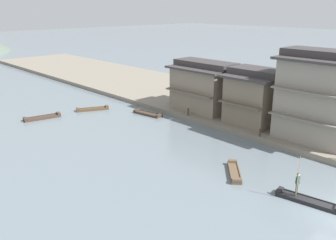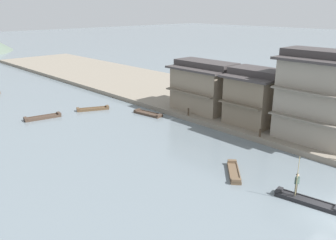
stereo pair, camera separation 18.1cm
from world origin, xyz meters
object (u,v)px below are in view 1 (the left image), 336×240
boat_foreground_poled (307,201)px  house_waterfront_tall (205,86)px  house_waterfront_second (256,96)px  mooring_post_dock_far (188,112)px  boatman_person (298,181)px  boat_moored_third (148,114)px  house_waterfront_nearest (322,97)px  boat_moored_far (42,118)px  boat_moored_second (234,172)px  mooring_post_dock_mid (260,133)px  boat_midriver_drifting (93,109)px

boat_foreground_poled → house_waterfront_tall: 22.74m
house_waterfront_second → mooring_post_dock_far: (-3.69, 6.89, -2.55)m
boatman_person → boat_moored_third: boatman_person is taller
house_waterfront_nearest → house_waterfront_second: size_ratio=1.30×
boatman_person → boat_moored_far: bearing=98.9°
boat_moored_second → mooring_post_dock_far: size_ratio=3.67×
boat_foreground_poled → boatman_person: (-0.16, 0.79, 1.28)m
mooring_post_dock_mid → mooring_post_dock_far: (0.00, 10.00, 0.06)m
boatman_person → house_waterfront_second: 16.21m
boat_moored_second → boat_midriver_drifting: size_ratio=0.80×
boat_moored_far → mooring_post_dock_far: bearing=-45.0°
boatman_person → boat_moored_second: 5.56m
boat_foreground_poled → boatman_person: bearing=101.3°
boat_moored_second → house_waterfront_tall: (11.39, 13.24, 3.41)m
boatman_person → mooring_post_dock_far: boatman_person is taller
boatman_person → boat_moored_far: size_ratio=0.68×
boatman_person → boat_moored_far: boatman_person is taller
boat_moored_second → house_waterfront_second: (11.48, 5.77, 3.43)m
boat_moored_far → mooring_post_dock_mid: mooring_post_dock_mid is taller
mooring_post_dock_mid → house_waterfront_nearest: bearing=-48.7°
boat_moored_second → house_waterfront_second: 13.30m
boat_moored_third → house_waterfront_tall: bearing=-37.6°
boat_moored_third → house_waterfront_second: 13.72m
mooring_post_dock_far → boatman_person: bearing=-113.5°
boatman_person → house_waterfront_second: (11.53, 11.18, 2.17)m
mooring_post_dock_mid → boat_foreground_poled: bearing=-130.9°
boatman_person → mooring_post_dock_mid: 11.26m
mooring_post_dock_mid → mooring_post_dock_far: bearing=90.0°
boatman_person → boat_moored_far: 31.13m
boat_moored_second → boat_moored_third: boat_moored_second is taller
boat_moored_third → mooring_post_dock_mid: bearing=-81.8°
boat_foreground_poled → house_waterfront_tall: bearing=59.9°
boatman_person → mooring_post_dock_far: (7.84, 18.07, -0.38)m
boat_foreground_poled → boat_midriver_drifting: bearing=87.1°
house_waterfront_tall → mooring_post_dock_mid: 11.47m
boat_moored_third → house_waterfront_nearest: size_ratio=0.48×
boat_moored_second → boatman_person: bearing=-90.5°
boat_foreground_poled → boat_moored_second: bearing=91.0°
boat_moored_second → house_waterfront_second: size_ratio=0.50×
house_waterfront_second → boat_moored_third: bearing=116.2°
boatman_person → mooring_post_dock_far: size_ratio=3.31×
boat_moored_third → boat_moored_far: size_ratio=0.94×
boat_moored_third → mooring_post_dock_mid: mooring_post_dock_mid is taller
house_waterfront_nearest → house_waterfront_tall: house_waterfront_nearest is taller
boat_moored_far → boat_foreground_poled: bearing=-81.0°
boat_midriver_drifting → house_waterfront_tall: (9.74, -11.09, 3.42)m
boat_moored_third → boat_midriver_drifting: (-3.98, 6.65, 0.02)m
boat_foreground_poled → boat_moored_third: size_ratio=1.06×
boatman_person → boat_moored_second: size_ratio=0.90×
house_waterfront_tall → boatman_person: bearing=-121.5°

